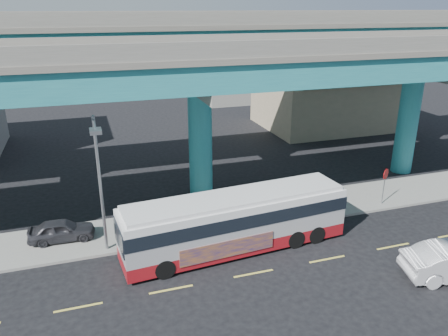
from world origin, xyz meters
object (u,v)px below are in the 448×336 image
object	(u,v)px
street_lamp	(99,169)
stop_sign	(385,179)
transit_bus	(236,220)
parked_car	(61,230)

from	to	relation	value
street_lamp	stop_sign	xyz separation A→B (m)	(17.12, 0.72, -2.94)
street_lamp	stop_sign	size ratio (longest dim) A/B	2.97
transit_bus	stop_sign	xyz separation A→B (m)	(10.67, 2.04, 0.18)
transit_bus	parked_car	size ratio (longest dim) A/B	3.48
parked_car	stop_sign	xyz separation A→B (m)	(19.33, -1.51, 1.12)
street_lamp	transit_bus	bearing A→B (deg)	-11.54
parked_car	street_lamp	world-z (taller)	street_lamp
parked_car	street_lamp	bearing A→B (deg)	-133.21
parked_car	street_lamp	size ratio (longest dim) A/B	0.49
parked_car	stop_sign	size ratio (longest dim) A/B	1.45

